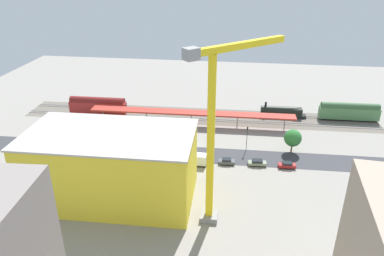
{
  "coord_description": "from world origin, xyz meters",
  "views": [
    {
      "loc": [
        -12.94,
        92.86,
        49.57
      ],
      "look_at": [
        -0.71,
        0.74,
        6.03
      ],
      "focal_mm": 34.13,
      "sensor_mm": 36.0,
      "label": 1
    }
  ],
  "objects_px": {
    "parked_car_1": "(257,163)",
    "box_truck_1": "(125,156)",
    "locomotive": "(283,112)",
    "parked_car_0": "(287,165)",
    "street_tree_1": "(179,130)",
    "parked_car_4": "(171,157)",
    "street_tree_0": "(55,123)",
    "traffic_light": "(247,135)",
    "construction_building": "(112,167)",
    "passenger_coach": "(349,111)",
    "parked_car_3": "(198,158)",
    "parked_car_2": "(227,162)",
    "box_truck_0": "(188,159)",
    "street_tree_2": "(293,138)",
    "tower_crane": "(217,126)",
    "freight_coach_far": "(98,105)",
    "platform_canopy_near": "(191,113)"
  },
  "relations": [
    {
      "from": "tower_crane",
      "to": "street_tree_2",
      "type": "bearing_deg",
      "value": -122.07
    },
    {
      "from": "street_tree_0",
      "to": "parked_car_1",
      "type": "bearing_deg",
      "value": 172.02
    },
    {
      "from": "freight_coach_far",
      "to": "tower_crane",
      "type": "height_order",
      "value": "tower_crane"
    },
    {
      "from": "street_tree_0",
      "to": "traffic_light",
      "type": "bearing_deg",
      "value": 179.7
    },
    {
      "from": "parked_car_4",
      "to": "construction_building",
      "type": "distance_m",
      "value": 21.78
    },
    {
      "from": "box_truck_1",
      "to": "street_tree_1",
      "type": "bearing_deg",
      "value": -136.54
    },
    {
      "from": "parked_car_2",
      "to": "construction_building",
      "type": "relative_size",
      "value": 0.12
    },
    {
      "from": "tower_crane",
      "to": "street_tree_2",
      "type": "height_order",
      "value": "tower_crane"
    },
    {
      "from": "parked_car_0",
      "to": "street_tree_1",
      "type": "bearing_deg",
      "value": -17.09
    },
    {
      "from": "passenger_coach",
      "to": "parked_car_3",
      "type": "height_order",
      "value": "passenger_coach"
    },
    {
      "from": "locomotive",
      "to": "freight_coach_far",
      "type": "distance_m",
      "value": 63.64
    },
    {
      "from": "platform_canopy_near",
      "to": "freight_coach_far",
      "type": "xyz_separation_m",
      "value": [
        33.17,
        -4.65,
        -1.03
      ]
    },
    {
      "from": "parked_car_0",
      "to": "traffic_light",
      "type": "relative_size",
      "value": 0.62
    },
    {
      "from": "box_truck_1",
      "to": "freight_coach_far",
      "type": "bearing_deg",
      "value": -58.37
    },
    {
      "from": "construction_building",
      "to": "box_truck_1",
      "type": "bearing_deg",
      "value": -82.32
    },
    {
      "from": "box_truck_0",
      "to": "traffic_light",
      "type": "height_order",
      "value": "traffic_light"
    },
    {
      "from": "parked_car_1",
      "to": "locomotive",
      "type": "bearing_deg",
      "value": -105.9
    },
    {
      "from": "construction_building",
      "to": "parked_car_3",
      "type": "bearing_deg",
      "value": -133.69
    },
    {
      "from": "parked_car_2",
      "to": "parked_car_3",
      "type": "height_order",
      "value": "parked_car_3"
    },
    {
      "from": "passenger_coach",
      "to": "parked_car_2",
      "type": "relative_size",
      "value": 4.51
    },
    {
      "from": "parked_car_0",
      "to": "box_truck_1",
      "type": "height_order",
      "value": "box_truck_1"
    },
    {
      "from": "box_truck_1",
      "to": "locomotive",
      "type": "bearing_deg",
      "value": -140.49
    },
    {
      "from": "parked_car_4",
      "to": "street_tree_1",
      "type": "height_order",
      "value": "street_tree_1"
    },
    {
      "from": "passenger_coach",
      "to": "box_truck_1",
      "type": "relative_size",
      "value": 2.26
    },
    {
      "from": "freight_coach_far",
      "to": "parked_car_2",
      "type": "relative_size",
      "value": 4.6
    },
    {
      "from": "locomotive",
      "to": "parked_car_0",
      "type": "distance_m",
      "value": 34.14
    },
    {
      "from": "parked_car_1",
      "to": "parked_car_2",
      "type": "height_order",
      "value": "parked_car_1"
    },
    {
      "from": "platform_canopy_near",
      "to": "parked_car_4",
      "type": "bearing_deg",
      "value": 83.68
    },
    {
      "from": "parked_car_3",
      "to": "parked_car_4",
      "type": "height_order",
      "value": "parked_car_3"
    },
    {
      "from": "box_truck_0",
      "to": "box_truck_1",
      "type": "relative_size",
      "value": 1.16
    },
    {
      "from": "parked_car_3",
      "to": "street_tree_0",
      "type": "distance_m",
      "value": 44.88
    },
    {
      "from": "parked_car_3",
      "to": "tower_crane",
      "type": "height_order",
      "value": "tower_crane"
    },
    {
      "from": "locomotive",
      "to": "parked_car_3",
      "type": "bearing_deg",
      "value": 52.94
    },
    {
      "from": "platform_canopy_near",
      "to": "locomotive",
      "type": "bearing_deg",
      "value": -160.05
    },
    {
      "from": "passenger_coach",
      "to": "box_truck_1",
      "type": "height_order",
      "value": "passenger_coach"
    },
    {
      "from": "tower_crane",
      "to": "street_tree_0",
      "type": "bearing_deg",
      "value": -31.45
    },
    {
      "from": "box_truck_0",
      "to": "street_tree_2",
      "type": "xyz_separation_m",
      "value": [
        -27.84,
        -10.48,
        2.78
      ]
    },
    {
      "from": "street_tree_1",
      "to": "freight_coach_far",
      "type": "bearing_deg",
      "value": -30.65
    },
    {
      "from": "parked_car_2",
      "to": "tower_crane",
      "type": "distance_m",
      "value": 29.83
    },
    {
      "from": "parked_car_2",
      "to": "passenger_coach",
      "type": "bearing_deg",
      "value": -138.77
    },
    {
      "from": "parked_car_4",
      "to": "construction_building",
      "type": "bearing_deg",
      "value": 62.03
    },
    {
      "from": "freight_coach_far",
      "to": "street_tree_2",
      "type": "xyz_separation_m",
      "value": [
        -63.39,
        18.82,
        0.98
      ]
    },
    {
      "from": "construction_building",
      "to": "street_tree_1",
      "type": "xyz_separation_m",
      "value": [
        -10.33,
        -26.93,
        -3.09
      ]
    },
    {
      "from": "locomotive",
      "to": "street_tree_1",
      "type": "height_order",
      "value": "street_tree_1"
    },
    {
      "from": "passenger_coach",
      "to": "tower_crane",
      "type": "distance_m",
      "value": 71.48
    },
    {
      "from": "parked_car_1",
      "to": "box_truck_1",
      "type": "relative_size",
      "value": 0.57
    },
    {
      "from": "tower_crane",
      "to": "street_tree_1",
      "type": "xyz_separation_m",
      "value": [
        12.68,
        -31.2,
        -16.25
      ]
    },
    {
      "from": "passenger_coach",
      "to": "street_tree_0",
      "type": "bearing_deg",
      "value": 15.74
    },
    {
      "from": "box_truck_0",
      "to": "street_tree_1",
      "type": "xyz_separation_m",
      "value": [
        4.23,
        -10.74,
        3.12
      ]
    },
    {
      "from": "street_tree_0",
      "to": "parked_car_2",
      "type": "bearing_deg",
      "value": 170.48
    }
  ]
}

